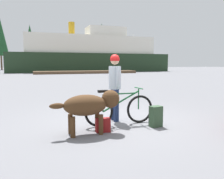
# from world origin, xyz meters

# --- Properties ---
(ground_plane) EXTENTS (160.00, 160.00, 0.00)m
(ground_plane) POSITION_xyz_m (0.00, 0.00, 0.00)
(ground_plane) COLOR slate
(bicycle) EXTENTS (1.80, 0.44, 0.91)m
(bicycle) POSITION_xyz_m (-0.08, -0.29, 0.39)
(bicycle) COLOR black
(bicycle) RESTS_ON ground_plane
(person_cyclist) EXTENTS (0.32, 0.53, 1.75)m
(person_cyclist) POSITION_xyz_m (-0.03, 0.17, 1.06)
(person_cyclist) COLOR navy
(person_cyclist) RESTS_ON ground_plane
(dog) EXTENTS (1.52, 0.53, 0.94)m
(dog) POSITION_xyz_m (-0.94, -0.74, 0.63)
(dog) COLOR #472D19
(dog) RESTS_ON ground_plane
(backpack) EXTENTS (0.31, 0.24, 0.50)m
(backpack) POSITION_xyz_m (0.68, -0.74, 0.25)
(backpack) COLOR #334C33
(backpack) RESTS_ON ground_plane
(handbag_pannier) EXTENTS (0.34, 0.22, 0.31)m
(handbag_pannier) POSITION_xyz_m (-0.64, -0.71, 0.15)
(handbag_pannier) COLOR maroon
(handbag_pannier) RESTS_ON ground_plane
(dock_pier) EXTENTS (15.55, 2.87, 0.40)m
(dock_pier) POSITION_xyz_m (6.28, 29.22, 0.20)
(dock_pier) COLOR brown
(dock_pier) RESTS_ON ground_plane
(ferry_boat) EXTENTS (29.33, 7.13, 8.93)m
(ferry_boat) POSITION_xyz_m (9.18, 36.94, 3.16)
(ferry_boat) COLOR #1E331E
(ferry_boat) RESTS_ON ground_plane
(sailboat_moored) EXTENTS (7.67, 2.15, 7.02)m
(sailboat_moored) POSITION_xyz_m (16.85, 34.90, 0.48)
(sailboat_moored) COLOR silver
(sailboat_moored) RESTS_ON ground_plane
(pine_tree_center) EXTENTS (3.18, 3.18, 10.32)m
(pine_tree_center) POSITION_xyz_m (-1.44, 51.00, 6.31)
(pine_tree_center) COLOR #4C331E
(pine_tree_center) RESTS_ON ground_plane
(pine_tree_far_right) EXTENTS (3.21, 3.21, 11.73)m
(pine_tree_far_right) POSITION_xyz_m (16.01, 52.03, 7.21)
(pine_tree_far_right) COLOR #4C331E
(pine_tree_far_right) RESTS_ON ground_plane
(pine_tree_mid_back) EXTENTS (3.72, 3.72, 13.03)m
(pine_tree_mid_back) POSITION_xyz_m (-8.16, 56.84, 8.22)
(pine_tree_mid_back) COLOR #4C331E
(pine_tree_mid_back) RESTS_ON ground_plane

